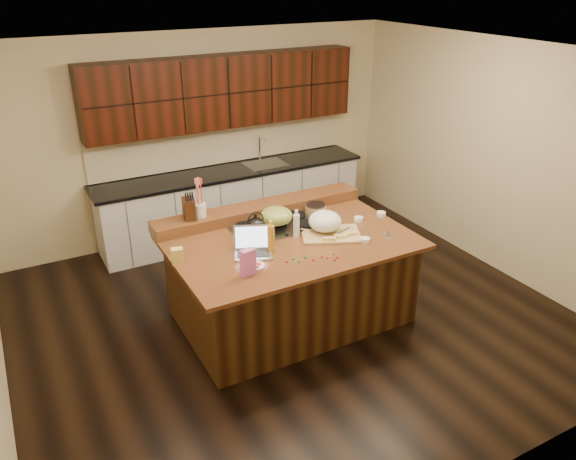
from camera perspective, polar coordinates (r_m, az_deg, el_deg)
room at (r=5.44m, az=0.25°, el=3.14°), size 5.52×5.02×2.72m
island at (r=5.83m, az=0.24°, el=-4.95°), size 2.40×1.60×0.92m
back_ledge at (r=6.16m, az=-2.89°, el=2.10°), size 2.40×0.30×0.12m
cooktop at (r=5.85m, az=-1.17°, el=0.35°), size 0.92×0.52×0.05m
back_counter at (r=7.58m, az=-5.90°, el=6.53°), size 3.70×0.66×2.40m
kettle at (r=5.57m, az=-3.30°, el=0.36°), size 0.27×0.27×0.18m
green_bowl at (r=5.80m, az=-1.18°, el=1.44°), size 0.36×0.36×0.18m
laptop at (r=5.33m, az=-3.58°, el=-1.66°), size 0.44×0.40×0.25m
oil_bottle at (r=5.32m, az=-1.75°, el=-0.89°), size 0.08×0.08×0.27m
vinegar_bottle at (r=5.59m, az=0.85°, el=0.39°), size 0.08×0.08×0.25m
wooden_tray at (r=5.70m, az=3.93°, el=0.60°), size 0.71×0.63×0.24m
ramekin_a at (r=5.60m, az=7.82°, el=-1.02°), size 0.11×0.11×0.04m
ramekin_b at (r=6.05m, az=7.19°, el=1.10°), size 0.12×0.12×0.04m
ramekin_c at (r=6.21m, az=9.44°, el=1.62°), size 0.11×0.11×0.04m
strainer_bowl at (r=6.19m, az=2.83°, el=2.07°), size 0.30×0.30×0.09m
kitchen_timer at (r=5.75m, az=10.23°, el=-0.30°), size 0.09×0.09×0.07m
pink_bag at (r=4.93m, az=-4.08°, el=-3.30°), size 0.15×0.10×0.25m
candy_plate at (r=5.12m, az=-3.39°, el=-3.64°), size 0.21×0.21×0.01m
package_box at (r=5.23m, az=-11.17°, el=-2.60°), size 0.12×0.09×0.15m
utensil_crock at (r=5.87m, az=-8.89°, el=2.00°), size 0.14×0.14×0.14m
knife_block at (r=5.82m, az=-10.05°, el=2.13°), size 0.14×0.20×0.22m
gumdrop_0 at (r=5.27m, az=4.96°, el=-2.79°), size 0.02×0.02×0.02m
gumdrop_1 at (r=5.25m, az=1.79°, el=-2.78°), size 0.02×0.02×0.02m
gumdrop_2 at (r=5.21m, az=2.54°, el=-3.08°), size 0.02×0.02×0.02m
gumdrop_3 at (r=5.22m, az=0.50°, el=-2.94°), size 0.02×0.02×0.02m
gumdrop_4 at (r=5.17m, az=-0.14°, el=-3.24°), size 0.02×0.02×0.02m
gumdrop_5 at (r=5.18m, az=1.09°, el=-3.23°), size 0.02×0.02×0.02m
gumdrop_6 at (r=5.22m, az=4.74°, el=-3.06°), size 0.02×0.02×0.02m
gumdrop_7 at (r=5.33m, az=4.66°, el=-2.41°), size 0.02×0.02×0.02m
gumdrop_8 at (r=5.27m, az=3.47°, el=-2.75°), size 0.02×0.02×0.02m
gumdrop_9 at (r=5.23m, az=0.55°, el=-2.88°), size 0.02×0.02×0.02m
gumdrop_10 at (r=5.25m, az=4.00°, el=-2.86°), size 0.02×0.02×0.02m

